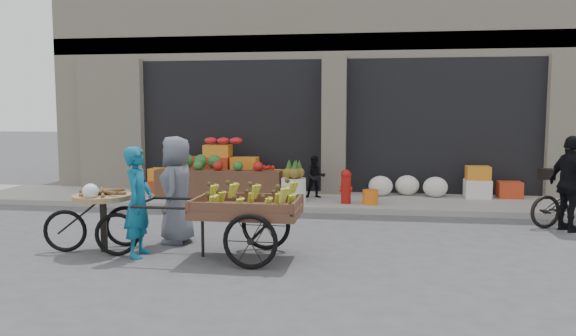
# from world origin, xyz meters

# --- Properties ---
(ground) EXTENTS (80.00, 80.00, 0.00)m
(ground) POSITION_xyz_m (0.00, 0.00, 0.00)
(ground) COLOR #424244
(ground) RESTS_ON ground
(sidewalk) EXTENTS (18.00, 2.20, 0.12)m
(sidewalk) POSITION_xyz_m (0.00, 4.10, 0.06)
(sidewalk) COLOR gray
(sidewalk) RESTS_ON ground
(building) EXTENTS (14.00, 6.45, 7.00)m
(building) POSITION_xyz_m (0.00, 8.03, 3.37)
(building) COLOR beige
(building) RESTS_ON ground
(fruit_display) EXTENTS (3.10, 1.12, 1.24)m
(fruit_display) POSITION_xyz_m (-2.48, 4.38, 0.67)
(fruit_display) COLOR #BF381A
(fruit_display) RESTS_ON sidewalk
(pineapple_bin) EXTENTS (0.52, 0.52, 0.50)m
(pineapple_bin) POSITION_xyz_m (-0.75, 3.60, 0.37)
(pineapple_bin) COLOR silver
(pineapple_bin) RESTS_ON sidewalk
(fire_hydrant) EXTENTS (0.22, 0.22, 0.71)m
(fire_hydrant) POSITION_xyz_m (0.35, 3.55, 0.50)
(fire_hydrant) COLOR #A5140F
(fire_hydrant) RESTS_ON sidewalk
(orange_bucket) EXTENTS (0.32, 0.32, 0.30)m
(orange_bucket) POSITION_xyz_m (0.85, 3.50, 0.27)
(orange_bucket) COLOR orange
(orange_bucket) RESTS_ON sidewalk
(right_bay_goods) EXTENTS (3.35, 0.60, 0.70)m
(right_bay_goods) POSITION_xyz_m (2.61, 4.70, 0.41)
(right_bay_goods) COLOR silver
(right_bay_goods) RESTS_ON sidewalk
(seated_person) EXTENTS (0.51, 0.43, 0.93)m
(seated_person) POSITION_xyz_m (-0.35, 4.20, 0.58)
(seated_person) COLOR black
(seated_person) RESTS_ON sidewalk
(banana_cart) EXTENTS (2.48, 1.10, 1.03)m
(banana_cart) POSITION_xyz_m (-0.88, -0.53, 0.75)
(banana_cart) COLOR brown
(banana_cart) RESTS_ON ground
(vendor_woman) EXTENTS (0.40, 0.58, 1.55)m
(vendor_woman) POSITION_xyz_m (-2.36, -0.62, 0.77)
(vendor_woman) COLOR #105F81
(vendor_woman) RESTS_ON ground
(tricycle_cart) EXTENTS (1.46, 1.00, 0.95)m
(tricycle_cart) POSITION_xyz_m (-2.98, -0.44, 0.57)
(tricycle_cart) COLOR #9E7F51
(tricycle_cart) RESTS_ON ground
(vendor_grey) EXTENTS (0.62, 0.87, 1.65)m
(vendor_grey) POSITION_xyz_m (-2.11, 0.25, 0.83)
(vendor_grey) COLOR slate
(vendor_grey) RESTS_ON ground
(bicycle) EXTENTS (1.82, 1.17, 0.90)m
(bicycle) POSITION_xyz_m (4.38, 2.38, 0.45)
(bicycle) COLOR black
(bicycle) RESTS_ON ground
(cyclist) EXTENTS (0.71, 1.03, 1.62)m
(cyclist) POSITION_xyz_m (4.18, 1.98, 0.81)
(cyclist) COLOR black
(cyclist) RESTS_ON ground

